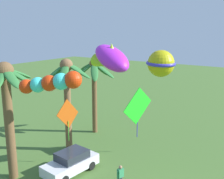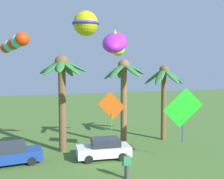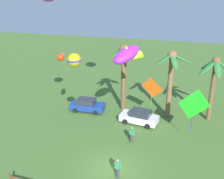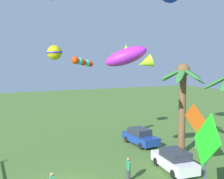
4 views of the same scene
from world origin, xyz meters
name	(u,v)px [view 1 (image 1 of 4)]	position (x,y,z in m)	size (l,w,h in m)	color
palm_tree_0	(67,86)	(2.97, 10.64, 5.33)	(3.85, 3.81, 7.42)	brown
palm_tree_1	(94,78)	(7.24, 11.24, 5.17)	(3.75, 4.28, 6.95)	brown
palm_tree_2	(7,96)	(-2.19, 10.88, 5.57)	(3.82, 4.03, 7.69)	brown
parked_car_1	(71,162)	(0.35, 8.08, 0.75)	(4.08, 2.16, 1.51)	silver
spectator_1	(120,177)	(0.49, 4.22, 0.81)	(0.53, 0.33, 1.59)	#38383D
kite_diamond_0	(138,107)	(5.52, 5.80, 3.79)	(2.68, 1.00, 3.95)	#22D923
kite_diamond_1	(68,114)	(1.32, 9.11, 3.72)	(2.27, 0.27, 3.16)	#CB4F12
kite_ball_2	(161,64)	(-2.96, 0.40, 8.39)	(1.49, 1.49, 0.99)	#B7B111
kite_tube_4	(52,83)	(-5.63, 3.28, 7.80)	(1.31, 2.13, 0.86)	red
kite_fish_5	(110,58)	(-0.12, 4.56, 8.08)	(2.62, 3.48, 1.91)	#B526D6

